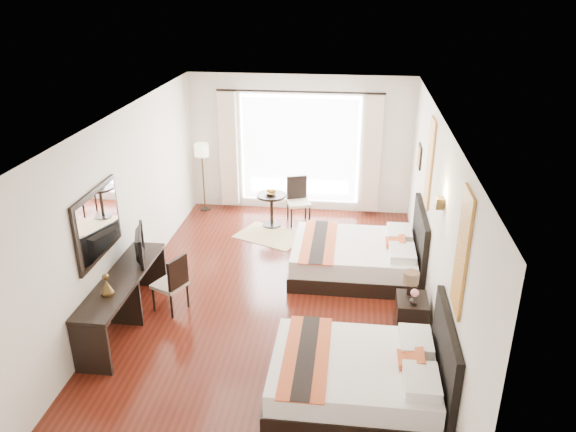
# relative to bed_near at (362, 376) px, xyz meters

# --- Properties ---
(floor) EXTENTS (4.50, 7.50, 0.01)m
(floor) POSITION_rel_bed_near_xyz_m (-1.30, 1.91, -0.30)
(floor) COLOR #3A140A
(floor) RESTS_ON ground
(ceiling) EXTENTS (4.50, 7.50, 0.02)m
(ceiling) POSITION_rel_bed_near_xyz_m (-1.30, 1.91, 2.50)
(ceiling) COLOR white
(ceiling) RESTS_ON wall_headboard
(wall_headboard) EXTENTS (0.01, 7.50, 2.80)m
(wall_headboard) POSITION_rel_bed_near_xyz_m (0.95, 1.91, 1.11)
(wall_headboard) COLOR silver
(wall_headboard) RESTS_ON floor
(wall_desk) EXTENTS (0.01, 7.50, 2.80)m
(wall_desk) POSITION_rel_bed_near_xyz_m (-3.54, 1.91, 1.11)
(wall_desk) COLOR silver
(wall_desk) RESTS_ON floor
(wall_window) EXTENTS (4.50, 0.01, 2.80)m
(wall_window) POSITION_rel_bed_near_xyz_m (-1.30, 5.65, 1.11)
(wall_window) COLOR silver
(wall_window) RESTS_ON floor
(wall_entry) EXTENTS (4.50, 0.01, 2.80)m
(wall_entry) POSITION_rel_bed_near_xyz_m (-1.30, -1.84, 1.11)
(wall_entry) COLOR silver
(wall_entry) RESTS_ON floor
(window_glass) EXTENTS (2.40, 0.02, 2.20)m
(window_glass) POSITION_rel_bed_near_xyz_m (-1.30, 5.64, 1.01)
(window_glass) COLOR white
(window_glass) RESTS_ON wall_window
(sheer_curtain) EXTENTS (2.30, 0.02, 2.10)m
(sheer_curtain) POSITION_rel_bed_near_xyz_m (-1.30, 5.58, 1.01)
(sheer_curtain) COLOR white
(sheer_curtain) RESTS_ON wall_window
(drape_left) EXTENTS (0.35, 0.14, 2.35)m
(drape_left) POSITION_rel_bed_near_xyz_m (-2.75, 5.54, 0.99)
(drape_left) COLOR beige
(drape_left) RESTS_ON floor
(drape_right) EXTENTS (0.35, 0.14, 2.35)m
(drape_right) POSITION_rel_bed_near_xyz_m (0.15, 5.54, 0.99)
(drape_right) COLOR beige
(drape_right) RESTS_ON floor
(art_panel_near) EXTENTS (0.03, 0.50, 1.35)m
(art_panel_near) POSITION_rel_bed_near_xyz_m (0.93, -0.00, 1.66)
(art_panel_near) COLOR maroon
(art_panel_near) RESTS_ON wall_headboard
(art_panel_far) EXTENTS (0.03, 0.50, 1.35)m
(art_panel_far) POSITION_rel_bed_near_xyz_m (0.93, 2.98, 1.66)
(art_panel_far) COLOR maroon
(art_panel_far) RESTS_ON wall_headboard
(wall_sconce) EXTENTS (0.10, 0.14, 0.14)m
(wall_sconce) POSITION_rel_bed_near_xyz_m (0.89, 1.44, 1.63)
(wall_sconce) COLOR #4A371A
(wall_sconce) RESTS_ON wall_headboard
(mirror_frame) EXTENTS (0.04, 1.25, 0.95)m
(mirror_frame) POSITION_rel_bed_near_xyz_m (-3.52, 1.10, 1.26)
(mirror_frame) COLOR black
(mirror_frame) RESTS_ON wall_desk
(mirror_glass) EXTENTS (0.01, 1.12, 0.82)m
(mirror_glass) POSITION_rel_bed_near_xyz_m (-3.49, 1.10, 1.26)
(mirror_glass) COLOR white
(mirror_glass) RESTS_ON mirror_frame
(bed_near) EXTENTS (2.01, 1.57, 1.13)m
(bed_near) POSITION_rel_bed_near_xyz_m (0.00, 0.00, 0.00)
(bed_near) COLOR black
(bed_near) RESTS_ON floor
(bed_far) EXTENTS (2.09, 1.63, 1.18)m
(bed_far) POSITION_rel_bed_near_xyz_m (-0.04, 2.98, 0.01)
(bed_far) COLOR black
(bed_far) RESTS_ON floor
(nightstand) EXTENTS (0.42, 0.52, 0.50)m
(nightstand) POSITION_rel_bed_near_xyz_m (0.68, 1.44, -0.05)
(nightstand) COLOR black
(nightstand) RESTS_ON floor
(table_lamp) EXTENTS (0.22, 0.22, 0.35)m
(table_lamp) POSITION_rel_bed_near_xyz_m (0.65, 1.56, 0.44)
(table_lamp) COLOR black
(table_lamp) RESTS_ON nightstand
(vase) EXTENTS (0.15, 0.15, 0.12)m
(vase) POSITION_rel_bed_near_xyz_m (0.68, 1.31, 0.27)
(vase) COLOR black
(vase) RESTS_ON nightstand
(console_desk) EXTENTS (0.50, 2.20, 0.76)m
(console_desk) POSITION_rel_bed_near_xyz_m (-3.29, 1.10, 0.08)
(console_desk) COLOR black
(console_desk) RESTS_ON floor
(television) EXTENTS (0.36, 0.77, 0.45)m
(television) POSITION_rel_bed_near_xyz_m (-3.27, 1.65, 0.69)
(television) COLOR black
(television) RESTS_ON console_desk
(bronze_figurine) EXTENTS (0.18, 0.18, 0.26)m
(bronze_figurine) POSITION_rel_bed_near_xyz_m (-3.29, 0.66, 0.59)
(bronze_figurine) COLOR #4A371A
(bronze_figurine) RESTS_ON console_desk
(desk_chair) EXTENTS (0.55, 0.55, 0.89)m
(desk_chair) POSITION_rel_bed_near_xyz_m (-2.77, 1.55, -0.02)
(desk_chair) COLOR tan
(desk_chair) RESTS_ON floor
(floor_lamp) EXTENTS (0.29, 0.29, 1.43)m
(floor_lamp) POSITION_rel_bed_near_xyz_m (-3.27, 5.36, 0.91)
(floor_lamp) COLOR black
(floor_lamp) RESTS_ON floor
(side_table) EXTENTS (0.57, 0.57, 0.66)m
(side_table) POSITION_rel_bed_near_xyz_m (-1.75, 4.70, 0.04)
(side_table) COLOR black
(side_table) RESTS_ON floor
(fruit_bowl) EXTENTS (0.27, 0.27, 0.05)m
(fruit_bowl) POSITION_rel_bed_near_xyz_m (-1.76, 4.68, 0.39)
(fruit_bowl) COLOR #452D18
(fruit_bowl) RESTS_ON side_table
(window_chair) EXTENTS (0.54, 0.54, 0.93)m
(window_chair) POSITION_rel_bed_near_xyz_m (-1.25, 4.92, -0.01)
(window_chair) COLOR tan
(window_chair) RESTS_ON floor
(jute_rug) EXTENTS (1.44, 1.24, 0.01)m
(jute_rug) POSITION_rel_bed_near_xyz_m (-1.71, 4.22, -0.29)
(jute_rug) COLOR tan
(jute_rug) RESTS_ON floor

